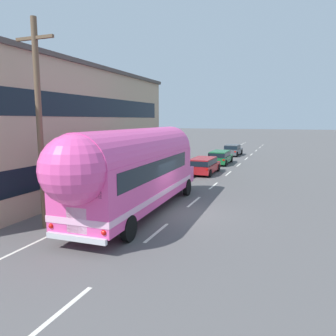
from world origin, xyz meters
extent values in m
plane|color=#565454|center=(0.00, 0.00, 0.00)|extent=(300.00, 300.00, 0.00)
cube|color=silver|center=(0.00, -8.81, 0.00)|extent=(0.14, 2.40, 0.01)
cube|color=silver|center=(0.00, -2.93, 0.00)|extent=(0.14, 2.40, 0.01)
cube|color=silver|center=(0.00, 2.41, 0.00)|extent=(0.14, 2.40, 0.01)
cube|color=silver|center=(0.00, 7.18, 0.00)|extent=(0.14, 2.40, 0.01)
cube|color=silver|center=(0.00, 12.79, 0.00)|extent=(0.14, 2.40, 0.01)
cube|color=silver|center=(0.00, 18.41, 0.00)|extent=(0.14, 2.40, 0.01)
cube|color=silver|center=(0.00, 24.23, 0.00)|extent=(0.14, 2.40, 0.01)
cube|color=silver|center=(0.00, 29.11, 0.00)|extent=(0.14, 2.40, 0.01)
cube|color=silver|center=(0.00, 34.97, 0.00)|extent=(0.14, 2.40, 0.01)
cube|color=silver|center=(0.00, 40.95, 0.00)|extent=(0.14, 2.40, 0.01)
cube|color=silver|center=(0.00, 46.15, 0.00)|extent=(0.14, 2.40, 0.01)
cube|color=silver|center=(-3.82, 12.00, 0.00)|extent=(0.12, 80.00, 0.01)
cube|color=tan|center=(-11.69, 2.98, 3.80)|extent=(10.76, 19.19, 7.60)
cube|color=#4C4742|center=(-11.69, 2.98, 7.72)|extent=(11.06, 19.49, 0.24)
cube|color=black|center=(-6.33, 2.98, 1.80)|extent=(0.08, 17.19, 1.20)
cube|color=black|center=(-6.33, 2.98, 5.30)|extent=(0.08, 17.19, 1.20)
cylinder|color=brown|center=(-4.68, -4.03, 4.25)|extent=(0.24, 0.24, 8.50)
cube|color=brown|center=(-4.68, -4.03, 7.70)|extent=(1.80, 0.12, 0.12)
cube|color=#EA4C9E|center=(-1.89, -0.82, 1.75)|extent=(2.79, 10.02, 2.30)
cylinder|color=#EA4C9E|center=(-1.89, -0.82, 2.90)|extent=(2.74, 9.92, 2.45)
sphere|color=#EA4C9E|center=(-1.75, -5.74, 2.90)|extent=(2.40, 2.40, 2.40)
cube|color=#EA4C9E|center=(-2.06, 4.81, 1.07)|extent=(2.30, 1.37, 0.95)
cube|color=#F4B2D6|center=(-1.89, -0.82, 1.10)|extent=(2.83, 10.06, 0.24)
cube|color=black|center=(-1.88, -1.12, 2.35)|extent=(2.77, 8.23, 0.76)
cube|color=black|center=(-1.75, -5.75, 2.40)|extent=(2.00, 0.14, 0.84)
cube|color=#F4B2D6|center=(-1.75, -5.76, 1.15)|extent=(0.80, 0.08, 0.90)
cube|color=silver|center=(-1.74, -5.85, 0.55)|extent=(2.34, 0.21, 0.20)
sphere|color=red|center=(-2.80, -5.80, 0.85)|extent=(0.20, 0.20, 0.20)
sphere|color=red|center=(-0.70, -5.74, 0.85)|extent=(0.20, 0.20, 0.20)
cube|color=black|center=(-2.04, 4.21, 2.40)|extent=(2.14, 0.16, 0.96)
cube|color=silver|center=(-2.08, 5.50, 0.95)|extent=(0.90, 0.13, 0.56)
cylinder|color=black|center=(-3.20, 3.72, 0.50)|extent=(0.29, 1.01, 1.00)
cylinder|color=black|center=(-0.86, 3.79, 0.50)|extent=(0.29, 1.01, 1.00)
cylinder|color=black|center=(-2.96, -4.23, 0.50)|extent=(0.29, 1.01, 1.00)
cylinder|color=black|center=(-0.62, -4.16, 0.50)|extent=(0.29, 1.01, 1.00)
cube|color=#A5191E|center=(-1.96, 12.07, 0.52)|extent=(1.88, 4.56, 0.60)
cube|color=#A5191E|center=(-1.96, 11.60, 1.09)|extent=(1.67, 3.31, 0.55)
cube|color=black|center=(-1.96, 11.60, 1.06)|extent=(1.73, 3.35, 0.43)
cube|color=red|center=(-2.77, 9.79, 0.70)|extent=(0.20, 0.04, 0.14)
cube|color=red|center=(-1.14, 9.79, 0.70)|extent=(0.20, 0.04, 0.14)
cylinder|color=black|center=(-2.85, 13.65, 0.32)|extent=(0.20, 0.64, 0.64)
cylinder|color=black|center=(-1.06, 13.65, 0.32)|extent=(0.20, 0.64, 0.64)
cylinder|color=black|center=(-2.85, 10.50, 0.32)|extent=(0.20, 0.64, 0.64)
cylinder|color=black|center=(-1.06, 10.50, 0.32)|extent=(0.20, 0.64, 0.64)
cube|color=#196633|center=(-1.92, 18.66, 0.52)|extent=(1.83, 4.78, 0.60)
cube|color=#196633|center=(-1.92, 18.18, 1.09)|extent=(1.62, 3.33, 0.55)
cube|color=black|center=(-1.92, 18.18, 1.06)|extent=(1.68, 3.37, 0.43)
cube|color=red|center=(-2.67, 16.26, 0.70)|extent=(0.20, 0.04, 0.14)
cube|color=red|center=(-1.13, 16.27, 0.70)|extent=(0.20, 0.04, 0.14)
cylinder|color=black|center=(-2.79, 20.34, 0.32)|extent=(0.21, 0.64, 0.64)
cylinder|color=black|center=(-1.08, 20.35, 0.32)|extent=(0.21, 0.64, 0.64)
cylinder|color=black|center=(-2.76, 16.97, 0.32)|extent=(0.21, 0.64, 0.64)
cylinder|color=black|center=(-1.05, 16.98, 0.32)|extent=(0.21, 0.64, 0.64)
cube|color=#474C51|center=(-2.16, 27.17, 0.52)|extent=(1.96, 4.59, 0.60)
cube|color=#474C51|center=(-2.16, 27.05, 1.09)|extent=(1.68, 2.24, 0.55)
cube|color=black|center=(-2.16, 27.05, 1.06)|extent=(1.74, 2.28, 0.43)
cube|color=red|center=(-3.01, 24.92, 0.70)|extent=(0.20, 0.05, 0.14)
cube|color=red|center=(-1.44, 24.87, 0.70)|extent=(0.20, 0.05, 0.14)
cylinder|color=black|center=(-2.97, 28.77, 0.32)|extent=(0.22, 0.65, 0.64)
cylinder|color=black|center=(-1.24, 28.71, 0.32)|extent=(0.22, 0.65, 0.64)
cylinder|color=black|center=(-3.07, 25.63, 0.32)|extent=(0.22, 0.65, 0.64)
cylinder|color=black|center=(-1.34, 25.58, 0.32)|extent=(0.22, 0.65, 0.64)
camera|label=1|loc=(4.95, -14.61, 4.54)|focal=34.83mm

